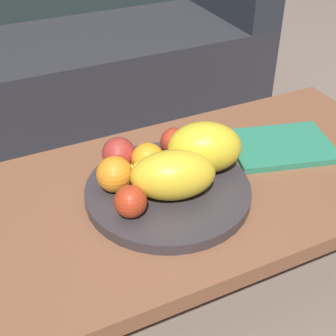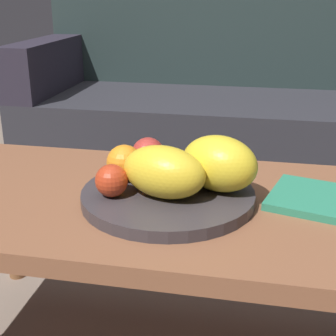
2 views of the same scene
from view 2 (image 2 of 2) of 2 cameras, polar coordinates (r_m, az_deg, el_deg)
coffee_table at (r=1.04m, az=2.24°, el=-6.07°), size 1.20×0.55×0.41m
couch at (r=2.15m, az=6.82°, el=6.31°), size 1.70×0.70×0.90m
fruit_bowl at (r=1.01m, az=-0.00°, el=-3.32°), size 0.36×0.36×0.03m
melon_large_front at (r=0.96m, az=-0.50°, el=-0.46°), size 0.20×0.15×0.11m
melon_smaller_beside at (r=0.99m, az=6.10°, el=0.54°), size 0.20×0.17×0.12m
orange_front at (r=1.05m, az=-5.19°, el=0.65°), size 0.08×0.08×0.08m
orange_left at (r=1.05m, az=-0.29°, el=0.66°), size 0.07×0.07×0.07m
apple_front at (r=0.97m, az=-6.71°, el=-1.49°), size 0.07×0.07×0.07m
apple_left at (r=1.11m, az=-2.38°, el=1.71°), size 0.08×0.08×0.08m
apple_right at (r=1.08m, az=4.72°, el=0.96°), size 0.07×0.07×0.07m
banana_bunch at (r=1.03m, az=0.98°, el=-0.40°), size 0.16×0.10×0.06m
magazine at (r=1.05m, az=18.94°, el=-3.82°), size 0.29×0.24×0.02m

